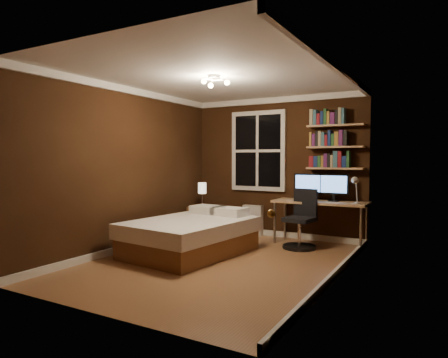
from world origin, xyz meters
The scene contains 24 objects.
floor centered at (0.00, 0.00, 0.00)m, with size 4.20×4.20×0.00m, color brown.
wall_back centered at (0.00, 2.10, 1.25)m, with size 3.20×0.04×2.50m, color black.
wall_left centered at (-1.60, 0.00, 1.25)m, with size 0.04×4.20×2.50m, color black.
wall_right centered at (1.60, 0.00, 1.25)m, with size 0.04×4.20×2.50m, color black.
ceiling centered at (0.00, 0.00, 2.50)m, with size 3.20×4.20×0.02m, color white.
window centered at (-0.35, 2.06, 1.55)m, with size 1.06×0.06×1.46m, color silver.
door centered at (1.59, -1.55, 1.02)m, with size 0.03×0.82×2.05m, color black, non-canonical shape.
door_knob centered at (1.55, -1.85, 1.00)m, with size 0.06×0.06×0.06m, color gold.
ceiling_fixture centered at (0.00, -0.10, 2.40)m, with size 0.44×0.44×0.18m, color beige, non-canonical shape.
bookshelf_lower centered at (1.08, 1.98, 1.25)m, with size 0.92×0.22×0.03m, color tan.
books_row_lower centered at (1.08, 1.98, 1.38)m, with size 0.66×0.16×0.23m, color maroon, non-canonical shape.
bookshelf_middle centered at (1.08, 1.98, 1.60)m, with size 0.92×0.22×0.03m, color tan.
books_row_middle centered at (1.08, 1.98, 1.73)m, with size 0.66×0.16×0.23m, color navy, non-canonical shape.
bookshelf_upper centered at (1.08, 1.98, 1.95)m, with size 0.92×0.22×0.03m, color tan.
books_row_upper centered at (1.08, 1.98, 2.08)m, with size 0.60×0.16×0.23m, color #26592C, non-canonical shape.
bed centered at (-0.60, 0.24, 0.27)m, with size 1.55×2.01×0.63m.
nightstand centered at (-1.23, 1.53, 0.27)m, with size 0.43×0.43×0.53m, color brown.
bedside_lamp centered at (-1.23, 1.53, 0.75)m, with size 0.15×0.15×0.43m, color white, non-canonical shape.
radiator centered at (-0.42, 2.00, 0.28)m, with size 0.37×0.13×0.55m, color silver.
desk centered at (0.89, 1.80, 0.65)m, with size 1.51×0.57×0.72m.
monitor_left centered at (0.66, 1.87, 0.94)m, with size 0.47×0.12×0.44m, color black, non-canonical shape.
monitor_right centered at (1.09, 1.87, 0.94)m, with size 0.47×0.12×0.44m, color black, non-canonical shape.
desk_lamp centered at (1.48, 1.62, 0.94)m, with size 0.14×0.32×0.44m, color silver, non-canonical shape.
office_chair centered at (0.70, 1.39, 0.35)m, with size 0.51×0.51×0.93m.
Camera 1 is at (2.71, -4.63, 1.42)m, focal length 32.00 mm.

